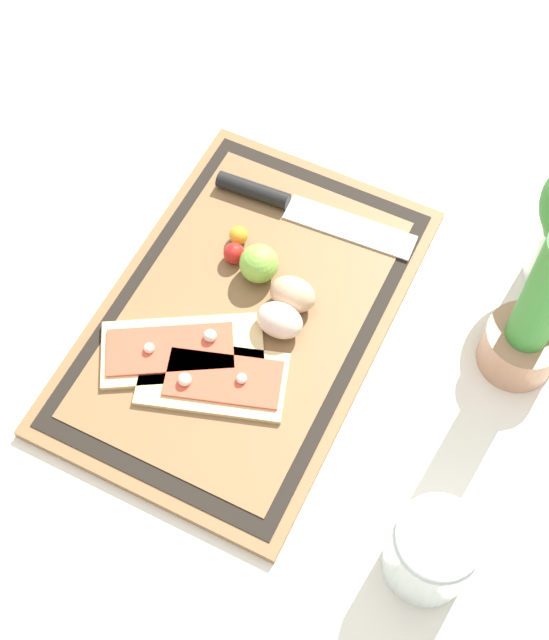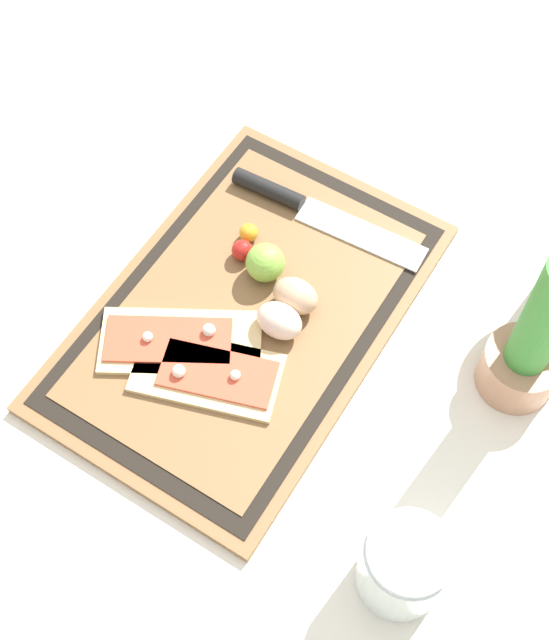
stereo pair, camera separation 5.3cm
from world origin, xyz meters
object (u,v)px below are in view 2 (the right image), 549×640
(pizza_slice_near, at_px, (178,341))
(knife, at_px, (296,202))
(egg_brown, at_px, (295,296))
(herb_pot, at_px, (531,347))
(cherry_tomato_yellow, at_px, (249,233))
(lime, at_px, (265,263))
(cherry_tomato_red, at_px, (242,250))
(egg_pink, at_px, (277,324))
(pizza_slice_far, at_px, (209,373))
(sauce_jar, at_px, (403,567))

(pizza_slice_near, height_order, knife, pizza_slice_near)
(egg_brown, height_order, herb_pot, herb_pot)
(egg_brown, distance_m, cherry_tomato_yellow, 0.12)
(herb_pot, bearing_deg, lime, -83.72)
(egg_brown, distance_m, cherry_tomato_red, 0.10)
(egg_pink, bearing_deg, herb_pot, 110.40)
(pizza_slice_far, bearing_deg, egg_pink, 157.73)
(pizza_slice_near, distance_m, egg_pink, 0.12)
(cherry_tomato_yellow, height_order, sauce_jar, sauce_jar)
(egg_brown, height_order, cherry_tomato_red, egg_brown)
(herb_pot, height_order, sauce_jar, herb_pot)
(cherry_tomato_yellow, bearing_deg, pizza_slice_near, 3.73)
(egg_brown, distance_m, egg_pink, 0.04)
(egg_pink, bearing_deg, egg_brown, -177.81)
(pizza_slice_near, xyz_separation_m, knife, (-0.25, 0.01, 0.00))
(pizza_slice_far, bearing_deg, sauce_jar, 73.67)
(knife, height_order, sauce_jar, sauce_jar)
(lime, relative_size, herb_pot, 0.20)
(pizza_slice_near, bearing_deg, herb_pot, 115.93)
(cherry_tomato_yellow, distance_m, herb_pot, 0.38)
(pizza_slice_near, relative_size, pizza_slice_far, 1.10)
(pizza_slice_far, height_order, lime, lime)
(herb_pot, bearing_deg, pizza_slice_far, -58.00)
(pizza_slice_far, xyz_separation_m, cherry_tomato_yellow, (-0.19, -0.07, 0.01))
(pizza_slice_far, height_order, egg_brown, egg_brown)
(pizza_slice_far, height_order, sauce_jar, sauce_jar)
(egg_brown, bearing_deg, cherry_tomato_red, -105.62)
(pizza_slice_near, height_order, sauce_jar, sauce_jar)
(pizza_slice_near, height_order, lime, lime)
(pizza_slice_far, relative_size, egg_pink, 3.30)
(egg_brown, relative_size, egg_pink, 1.00)
(herb_pot, distance_m, sauce_jar, 0.28)
(egg_pink, relative_size, cherry_tomato_red, 2.15)
(egg_pink, relative_size, herb_pot, 0.24)
(knife, relative_size, lime, 5.60)
(cherry_tomato_red, bearing_deg, knife, 170.93)
(pizza_slice_near, height_order, egg_brown, egg_brown)
(cherry_tomato_red, height_order, cherry_tomato_yellow, cherry_tomato_red)
(pizza_slice_far, xyz_separation_m, sauce_jar, (0.09, 0.30, 0.03))
(pizza_slice_near, xyz_separation_m, cherry_tomato_red, (-0.15, -0.00, 0.01))
(cherry_tomato_red, bearing_deg, lime, 80.33)
(egg_pink, bearing_deg, pizza_slice_far, -22.27)
(pizza_slice_near, distance_m, lime, 0.15)
(knife, height_order, herb_pot, herb_pot)
(egg_pink, bearing_deg, knife, -155.49)
(pizza_slice_far, bearing_deg, herb_pot, 122.00)
(knife, distance_m, sauce_jar, 0.49)
(sauce_jar, bearing_deg, knife, -135.97)
(cherry_tomato_red, bearing_deg, pizza_slice_near, 1.27)
(pizza_slice_far, relative_size, sauce_jar, 1.74)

